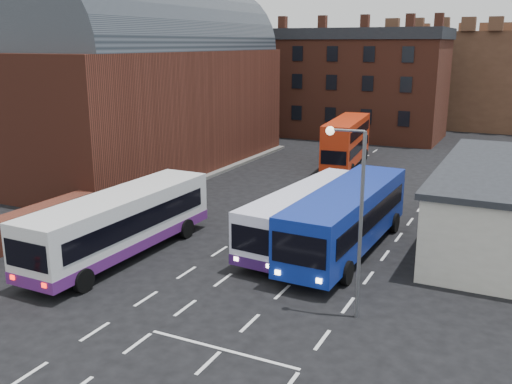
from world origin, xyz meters
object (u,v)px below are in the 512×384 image
at_px(pedestrian_beige, 44,269).
at_px(bus_white_outbound, 121,220).
at_px(street_lamp, 355,206).
at_px(bus_white_inbound, 307,212).
at_px(bus_blue, 347,215).
at_px(bus_red_double, 346,141).

bearing_deg(pedestrian_beige, bus_white_outbound, -136.26).
bearing_deg(street_lamp, bus_white_inbound, 122.86).
bearing_deg(pedestrian_beige, street_lamp, 158.49).
relative_size(bus_white_outbound, bus_blue, 0.96).
relative_size(bus_blue, street_lamp, 1.65).
bearing_deg(bus_blue, pedestrian_beige, 43.84).
relative_size(street_lamp, pedestrian_beige, 5.36).
height_order(bus_red_double, pedestrian_beige, bus_red_double).
bearing_deg(bus_white_outbound, street_lamp, -5.26).
xyz_separation_m(bus_white_outbound, bus_blue, (10.16, 5.59, 0.07)).
relative_size(bus_red_double, street_lamp, 1.39).
xyz_separation_m(bus_white_inbound, bus_blue, (2.28, -0.19, 0.19)).
height_order(bus_blue, pedestrian_beige, bus_blue).
bearing_deg(bus_white_inbound, bus_red_double, -73.17).
xyz_separation_m(bus_red_double, pedestrian_beige, (-4.55, -30.85, -1.51)).
height_order(bus_white_inbound, pedestrian_beige, bus_white_inbound).
relative_size(bus_blue, bus_red_double, 1.18).
relative_size(bus_white_outbound, street_lamp, 1.58).
bearing_deg(street_lamp, pedestrian_beige, -167.27).
distance_m(bus_white_outbound, street_lamp, 12.84).
distance_m(bus_white_inbound, bus_blue, 2.29).
height_order(bus_blue, street_lamp, street_lamp).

